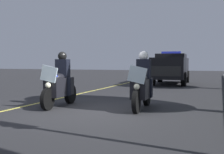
% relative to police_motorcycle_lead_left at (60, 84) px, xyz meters
% --- Properties ---
extents(ground_plane, '(80.00, 80.00, 0.00)m').
position_rel_police_motorcycle_lead_left_xyz_m(ground_plane, '(0.47, 1.36, -0.70)').
color(ground_plane, '#28282B').
extents(lane_stripe_center, '(48.00, 0.12, 0.01)m').
position_rel_police_motorcycle_lead_left_xyz_m(lane_stripe_center, '(0.47, -1.07, -0.70)').
color(lane_stripe_center, '#E0D14C').
rests_on(lane_stripe_center, ground).
extents(police_motorcycle_lead_left, '(2.14, 0.59, 1.72)m').
position_rel_police_motorcycle_lead_left_xyz_m(police_motorcycle_lead_left, '(0.00, 0.00, 0.00)').
color(police_motorcycle_lead_left, black).
rests_on(police_motorcycle_lead_left, ground).
extents(police_motorcycle_lead_right, '(2.14, 0.59, 1.72)m').
position_rel_police_motorcycle_lead_left_xyz_m(police_motorcycle_lead_right, '(-0.41, 2.53, 0.00)').
color(police_motorcycle_lead_right, black).
rests_on(police_motorcycle_lead_right, ground).
extents(police_suv, '(4.99, 2.26, 2.05)m').
position_rel_police_motorcycle_lead_left_xyz_m(police_suv, '(-10.66, 1.75, 0.37)').
color(police_suv, black).
rests_on(police_suv, ground).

